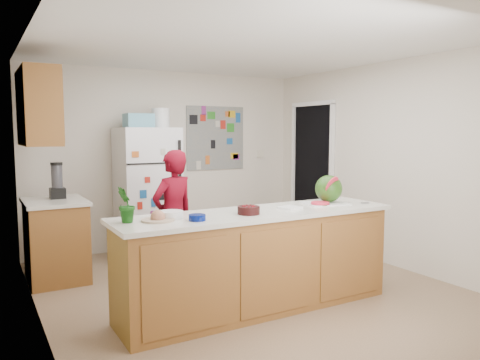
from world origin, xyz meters
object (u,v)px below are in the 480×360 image
refrigerator (147,192)px  cherry_bowl (249,210)px  watermelon (329,189)px  person (173,217)px

refrigerator → cherry_bowl: size_ratio=8.59×
refrigerator → watermelon: 2.59m
refrigerator → cherry_bowl: refrigerator is taller
person → cherry_bowl: person is taller
refrigerator → person: size_ratio=1.17×
person → watermelon: size_ratio=5.29×
person → cherry_bowl: bearing=83.8°
cherry_bowl → person: bearing=101.5°
refrigerator → person: refrigerator is taller
watermelon → cherry_bowl: bearing=-172.1°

